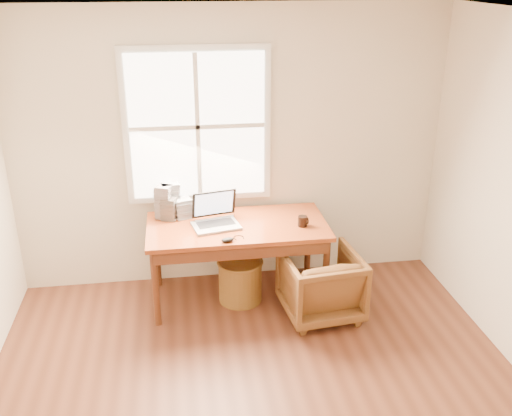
% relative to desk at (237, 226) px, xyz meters
% --- Properties ---
extents(room_shell, '(4.04, 4.54, 2.64)m').
position_rel_desk_xyz_m(room_shell, '(-0.02, -1.64, 0.59)').
color(room_shell, brown).
rests_on(room_shell, ground).
extents(desk, '(1.60, 0.80, 0.04)m').
position_rel_desk_xyz_m(desk, '(0.00, 0.00, 0.00)').
color(desk, brown).
rests_on(desk, room_shell).
extents(armchair, '(0.71, 0.73, 0.60)m').
position_rel_desk_xyz_m(armchair, '(0.69, -0.38, -0.43)').
color(armchair, brown).
rests_on(armchair, room_shell).
extents(wicker_stool, '(0.52, 0.52, 0.40)m').
position_rel_desk_xyz_m(wicker_stool, '(0.02, -0.05, -0.53)').
color(wicker_stool, brown).
rests_on(wicker_stool, room_shell).
extents(laptop, '(0.43, 0.44, 0.27)m').
position_rel_desk_xyz_m(laptop, '(-0.19, -0.03, 0.15)').
color(laptop, '#A1A5A8').
rests_on(laptop, desk).
extents(mouse, '(0.12, 0.08, 0.04)m').
position_rel_desk_xyz_m(mouse, '(-0.12, -0.33, 0.04)').
color(mouse, black).
rests_on(mouse, desk).
extents(coffee_mug, '(0.11, 0.11, 0.09)m').
position_rel_desk_xyz_m(coffee_mug, '(0.57, -0.12, 0.07)').
color(coffee_mug, black).
rests_on(coffee_mug, desk).
extents(cd_stack_a, '(0.18, 0.17, 0.31)m').
position_rel_desk_xyz_m(cd_stack_a, '(-0.58, 0.31, 0.17)').
color(cd_stack_a, silver).
rests_on(cd_stack_a, desk).
extents(cd_stack_b, '(0.16, 0.15, 0.20)m').
position_rel_desk_xyz_m(cd_stack_b, '(-0.59, 0.21, 0.12)').
color(cd_stack_b, '#25252A').
rests_on(cd_stack_b, desk).
extents(cd_stack_c, '(0.17, 0.16, 0.31)m').
position_rel_desk_xyz_m(cd_stack_c, '(-0.64, 0.24, 0.17)').
color(cd_stack_c, '#A8A9B6').
rests_on(cd_stack_c, desk).
extents(cd_stack_d, '(0.17, 0.16, 0.18)m').
position_rel_desk_xyz_m(cd_stack_d, '(-0.47, 0.23, 0.11)').
color(cd_stack_d, '#B3B8BF').
rests_on(cd_stack_d, desk).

